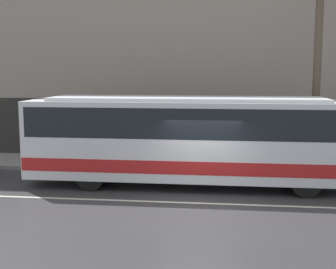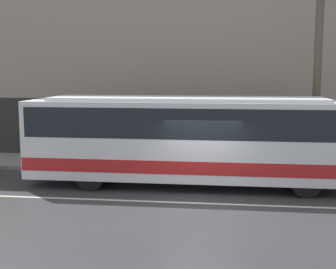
{
  "view_description": "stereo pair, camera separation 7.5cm",
  "coord_description": "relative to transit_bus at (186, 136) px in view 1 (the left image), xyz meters",
  "views": [
    {
      "loc": [
        0.72,
        -14.13,
        4.13
      ],
      "look_at": [
        -1.3,
        2.22,
        1.84
      ],
      "focal_mm": 50.0,
      "sensor_mm": 36.0,
      "label": 1
    },
    {
      "loc": [
        0.79,
        -14.12,
        4.13
      ],
      "look_at": [
        -1.3,
        2.22,
        1.84
      ],
      "focal_mm": 50.0,
      "sensor_mm": 36.0,
      "label": 2
    }
  ],
  "objects": [
    {
      "name": "ground_plane",
      "position": [
        0.65,
        -2.22,
        -1.79
      ],
      "size": [
        60.0,
        60.0,
        0.0
      ],
      "primitive_type": "plane",
      "color": "#38383A"
    },
    {
      "name": "sidewalk",
      "position": [
        0.65,
        3.27,
        -1.72
      ],
      "size": [
        60.0,
        2.99,
        0.14
      ],
      "color": "gray",
      "rests_on": "ground_plane"
    },
    {
      "name": "building_facade",
      "position": [
        0.65,
        4.91,
        4.23
      ],
      "size": [
        60.0,
        0.35,
        12.46
      ],
      "color": "gray",
      "rests_on": "ground_plane"
    },
    {
      "name": "lane_stripe",
      "position": [
        0.65,
        -2.22,
        -1.78
      ],
      "size": [
        54.0,
        0.14,
        0.01
      ],
      "color": "beige",
      "rests_on": "ground_plane"
    },
    {
      "name": "transit_bus",
      "position": [
        0.0,
        0.0,
        0.0
      ],
      "size": [
        11.24,
        2.56,
        3.17
      ],
      "color": "silver",
      "rests_on": "ground_plane"
    },
    {
      "name": "utility_pole_near",
      "position": [
        4.84,
        2.38,
        2.81
      ],
      "size": [
        0.3,
        0.3,
        8.9
      ],
      "color": "brown",
      "rests_on": "sidewalk"
    },
    {
      "name": "pedestrian_waiting",
      "position": [
        -2.47,
        3.0,
        -0.88
      ],
      "size": [
        0.36,
        0.36,
        1.65
      ],
      "color": "#1E5933",
      "rests_on": "sidewalk"
    }
  ]
}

